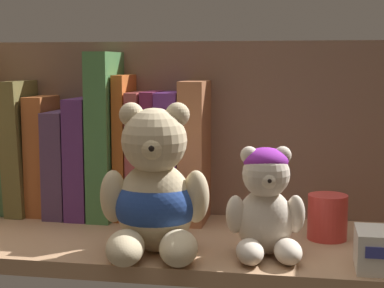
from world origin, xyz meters
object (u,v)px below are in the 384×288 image
Objects in this scene: book_7 at (110,134)px; book_11 at (174,155)px; book_4 at (47,154)px; book_8 at (128,146)px; book_9 at (141,154)px; teddy_bear_smaller at (266,204)px; book_5 at (67,161)px; book_2 at (10,151)px; book_10 at (155,154)px; book_6 at (89,156)px; teddy_bear_larger at (155,195)px; pillar_candle at (327,217)px; book_12 at (197,150)px; book_3 at (27,146)px.

book_7 reaches higher than book_11.
book_4 is 13.31cm from book_8.
book_9 is 26.30cm from teddy_bear_smaller.
book_5 is 0.84× the size of book_11.
book_9 is at bearing 0.00° from book_2.
book_10 is (23.63, 0.00, 0.08)cm from book_2.
book_4 is 6.88cm from book_6.
book_4 is at bearing 180.00° from book_9.
book_9 is (15.25, 0.00, 0.40)cm from book_4.
book_2 is 26.51cm from book_11.
book_10 is at bearing 103.63° from teddy_bear_larger.
book_7 reaches higher than pillar_candle.
book_7 is 3.24cm from book_8.
book_2 is 33.47cm from teddy_bear_larger.
book_6 is at bearing 180.00° from book_8.
pillar_candle is at bearing -23.37° from book_12.
book_6 is at bearing 0.00° from book_4.
book_7 reaches higher than book_8.
book_8 reaches higher than pillar_candle.
book_6 is 0.97× the size of teddy_bear_larger.
book_3 is at bearing 180.00° from book_11.
book_4 is 17.44cm from book_10.
book_9 is 1.00× the size of book_11.
pillar_candle is at bearing 48.49° from teddy_bear_smaller.
book_3 is at bearing 180.00° from book_8.
book_10 is 3.19× the size of pillar_candle.
pillar_candle is (42.87, -8.17, -6.10)cm from book_4.
book_11 is (20.31, 0.00, 0.42)cm from book_4.
book_4 reaches higher than teddy_bear_smaller.
book_5 is 11.94cm from book_9.
book_7 is at bearing 0.00° from book_3.
teddy_bear_smaller is (14.95, -16.77, -3.20)cm from book_11.
teddy_bear_larger reaches higher than pillar_candle.
book_6 is at bearing 0.00° from book_2.
book_3 reaches higher than book_9.
book_3 is 7.02cm from book_5.
book_11 is (16.92, 0.00, 1.51)cm from book_5.
book_5 is at bearing 135.45° from teddy_bear_larger.
book_12 reaches higher than book_9.
teddy_bear_larger reaches higher than book_5.
book_2 reaches higher than teddy_bear_smaller.
teddy_bear_smaller is 2.23× the size of pillar_candle.
book_5 is (6.65, 0.00, -2.25)cm from book_3.
book_5 is 20.68cm from book_12.
book_7 is at bearing 0.00° from book_6.
book_8 is 7.20cm from book_11.
book_10 reaches higher than teddy_bear_smaller.
book_5 is 40.62cm from pillar_candle.
book_3 reaches higher than pillar_candle.
book_2 is at bearing 180.00° from book_10.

